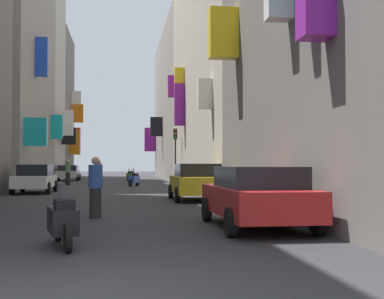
{
  "coord_description": "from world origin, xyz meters",
  "views": [
    {
      "loc": [
        0.77,
        -5.63,
        1.46
      ],
      "look_at": [
        4.1,
        18.79,
        2.16
      ],
      "focal_mm": 48.72,
      "sensor_mm": 36.0,
      "label": 1
    }
  ],
  "objects_px": {
    "parked_car_silver": "(68,172)",
    "scooter_blue": "(134,179)",
    "parked_car_red": "(256,195)",
    "parked_car_white": "(35,178)",
    "traffic_light_near_corner": "(175,146)",
    "parked_car_yellow": "(197,181)",
    "scooter_green": "(132,176)",
    "pedestrian_near_right": "(95,187)",
    "scooter_black": "(63,221)",
    "pedestrian_near_left": "(68,172)",
    "scooter_orange": "(130,175)",
    "pedestrian_crossing": "(100,171)"
  },
  "relations": [
    {
      "from": "parked_car_yellow",
      "to": "pedestrian_near_right",
      "type": "xyz_separation_m",
      "value": [
        -3.73,
        -6.48,
        0.05
      ]
    },
    {
      "from": "parked_car_silver",
      "to": "scooter_orange",
      "type": "distance_m",
      "value": 5.61
    },
    {
      "from": "parked_car_white",
      "to": "scooter_black",
      "type": "height_order",
      "value": "parked_car_white"
    },
    {
      "from": "scooter_orange",
      "to": "parked_car_red",
      "type": "bearing_deg",
      "value": -86.26
    },
    {
      "from": "scooter_blue",
      "to": "pedestrian_near_left",
      "type": "xyz_separation_m",
      "value": [
        -4.56,
        2.62,
        0.44
      ]
    },
    {
      "from": "scooter_green",
      "to": "pedestrian_near_left",
      "type": "height_order",
      "value": "pedestrian_near_left"
    },
    {
      "from": "scooter_black",
      "to": "scooter_orange",
      "type": "bearing_deg",
      "value": 87.17
    },
    {
      "from": "parked_car_red",
      "to": "parked_car_yellow",
      "type": "xyz_separation_m",
      "value": [
        -0.05,
        9.25,
        0.03
      ]
    },
    {
      "from": "parked_car_yellow",
      "to": "scooter_blue",
      "type": "height_order",
      "value": "parked_car_yellow"
    },
    {
      "from": "parked_car_white",
      "to": "parked_car_silver",
      "type": "bearing_deg",
      "value": 91.02
    },
    {
      "from": "scooter_orange",
      "to": "scooter_green",
      "type": "height_order",
      "value": "same"
    },
    {
      "from": "parked_car_white",
      "to": "pedestrian_near_left",
      "type": "relative_size",
      "value": 2.3
    },
    {
      "from": "scooter_orange",
      "to": "pedestrian_crossing",
      "type": "relative_size",
      "value": 0.97
    },
    {
      "from": "parked_car_red",
      "to": "parked_car_white",
      "type": "relative_size",
      "value": 1.09
    },
    {
      "from": "pedestrian_crossing",
      "to": "pedestrian_near_right",
      "type": "height_order",
      "value": "pedestrian_crossing"
    },
    {
      "from": "parked_car_yellow",
      "to": "scooter_orange",
      "type": "xyz_separation_m",
      "value": [
        -2.23,
        25.6,
        -0.32
      ]
    },
    {
      "from": "parked_car_silver",
      "to": "pedestrian_crossing",
      "type": "distance_m",
      "value": 3.39
    },
    {
      "from": "pedestrian_near_right",
      "to": "scooter_green",
      "type": "bearing_deg",
      "value": 86.9
    },
    {
      "from": "pedestrian_near_left",
      "to": "parked_car_yellow",
      "type": "bearing_deg",
      "value": -67.86
    },
    {
      "from": "pedestrian_near_left",
      "to": "traffic_light_near_corner",
      "type": "bearing_deg",
      "value": -7.79
    },
    {
      "from": "parked_car_white",
      "to": "scooter_blue",
      "type": "distance_m",
      "value": 9.12
    },
    {
      "from": "scooter_blue",
      "to": "pedestrian_near_right",
      "type": "bearing_deg",
      "value": -94.33
    },
    {
      "from": "parked_car_yellow",
      "to": "scooter_black",
      "type": "relative_size",
      "value": 2.08
    },
    {
      "from": "parked_car_silver",
      "to": "parked_car_yellow",
      "type": "distance_m",
      "value": 27.76
    },
    {
      "from": "pedestrian_near_left",
      "to": "parked_car_red",
      "type": "bearing_deg",
      "value": -75.26
    },
    {
      "from": "scooter_blue",
      "to": "pedestrian_near_left",
      "type": "bearing_deg",
      "value": 150.1
    },
    {
      "from": "parked_car_red",
      "to": "scooter_orange",
      "type": "bearing_deg",
      "value": 93.74
    },
    {
      "from": "parked_car_yellow",
      "to": "scooter_green",
      "type": "bearing_deg",
      "value": 95.44
    },
    {
      "from": "parked_car_silver",
      "to": "scooter_orange",
      "type": "xyz_separation_m",
      "value": [
        5.51,
        -1.06,
        -0.27
      ]
    },
    {
      "from": "scooter_green",
      "to": "pedestrian_near_left",
      "type": "distance_m",
      "value": 7.62
    },
    {
      "from": "parked_car_white",
      "to": "traffic_light_near_corner",
      "type": "distance_m",
      "value": 12.35
    },
    {
      "from": "parked_car_red",
      "to": "parked_car_yellow",
      "type": "bearing_deg",
      "value": 90.29
    },
    {
      "from": "scooter_orange",
      "to": "scooter_black",
      "type": "relative_size",
      "value": 0.9
    },
    {
      "from": "parked_car_yellow",
      "to": "pedestrian_near_left",
      "type": "relative_size",
      "value": 2.21
    },
    {
      "from": "traffic_light_near_corner",
      "to": "scooter_orange",
      "type": "bearing_deg",
      "value": 106.53
    },
    {
      "from": "parked_car_silver",
      "to": "scooter_blue",
      "type": "bearing_deg",
      "value": -66.39
    },
    {
      "from": "scooter_orange",
      "to": "pedestrian_crossing",
      "type": "bearing_deg",
      "value": -164.35
    },
    {
      "from": "scooter_orange",
      "to": "scooter_blue",
      "type": "xyz_separation_m",
      "value": [
        0.05,
        -11.65,
        0.0
      ]
    },
    {
      "from": "scooter_blue",
      "to": "pedestrian_crossing",
      "type": "bearing_deg",
      "value": 103.88
    },
    {
      "from": "parked_car_silver",
      "to": "pedestrian_near_right",
      "type": "xyz_separation_m",
      "value": [
        4.01,
        -33.14,
        0.1
      ]
    },
    {
      "from": "parked_car_silver",
      "to": "scooter_black",
      "type": "relative_size",
      "value": 2.13
    },
    {
      "from": "scooter_black",
      "to": "pedestrian_near_right",
      "type": "bearing_deg",
      "value": 86.15
    },
    {
      "from": "parked_car_silver",
      "to": "parked_car_red",
      "type": "bearing_deg",
      "value": -77.77
    },
    {
      "from": "parked_car_red",
      "to": "scooter_green",
      "type": "relative_size",
      "value": 2.47
    },
    {
      "from": "parked_car_silver",
      "to": "scooter_green",
      "type": "xyz_separation_m",
      "value": [
        5.58,
        -4.03,
        -0.27
      ]
    },
    {
      "from": "parked_car_red",
      "to": "scooter_green",
      "type": "distance_m",
      "value": 31.96
    },
    {
      "from": "pedestrian_near_left",
      "to": "pedestrian_near_right",
      "type": "height_order",
      "value": "pedestrian_near_left"
    },
    {
      "from": "parked_car_yellow",
      "to": "scooter_blue",
      "type": "relative_size",
      "value": 2.24
    },
    {
      "from": "pedestrian_near_left",
      "to": "pedestrian_near_right",
      "type": "bearing_deg",
      "value": -82.55
    },
    {
      "from": "parked_car_red",
      "to": "scooter_orange",
      "type": "relative_size",
      "value": 2.62
    }
  ]
}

